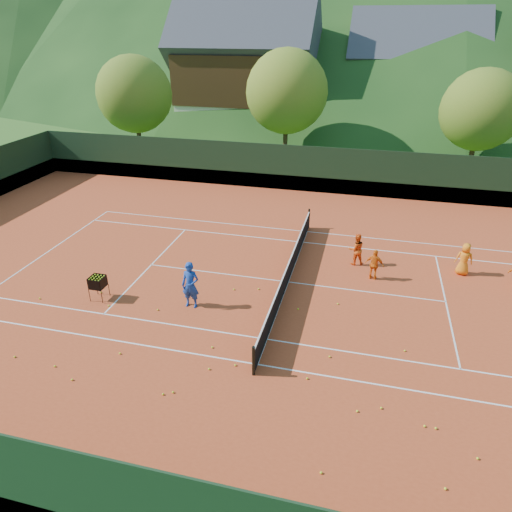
% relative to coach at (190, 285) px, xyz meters
% --- Properties ---
extents(ground, '(400.00, 400.00, 0.00)m').
position_rel_coach_xyz_m(ground, '(3.33, 2.76, -0.97)').
color(ground, '#2C561B').
rests_on(ground, ground).
extents(clay_court, '(40.00, 24.00, 0.02)m').
position_rel_coach_xyz_m(clay_court, '(3.33, 2.76, -0.96)').
color(clay_court, '#B7401D').
rests_on(clay_court, ground).
extents(coach, '(0.69, 0.46, 1.90)m').
position_rel_coach_xyz_m(coach, '(0.00, 0.00, 0.00)').
color(coach, '#183FA0').
rests_on(coach, clay_court).
extents(student_a, '(0.88, 0.78, 1.49)m').
position_rel_coach_xyz_m(student_a, '(6.01, 5.15, -0.20)').
color(student_a, '#F85A16').
rests_on(student_a, clay_court).
extents(student_b, '(0.87, 0.51, 1.39)m').
position_rel_coach_xyz_m(student_b, '(6.85, 3.94, -0.25)').
color(student_b, orange).
rests_on(student_b, clay_court).
extents(student_c, '(0.77, 0.54, 1.48)m').
position_rel_coach_xyz_m(student_c, '(10.65, 5.34, -0.21)').
color(student_c, orange).
rests_on(student_c, clay_court).
extents(tennis_ball_0, '(0.07, 0.07, 0.07)m').
position_rel_coach_xyz_m(tennis_ball_0, '(5.56, 1.50, -0.91)').
color(tennis_ball_0, '#D7F328').
rests_on(tennis_ball_0, clay_court).
extents(tennis_ball_1, '(0.07, 0.07, 0.07)m').
position_rel_coach_xyz_m(tennis_ball_1, '(8.02, -0.87, -0.91)').
color(tennis_ball_1, '#D7F328').
rests_on(tennis_ball_1, clay_court).
extents(tennis_ball_2, '(0.07, 0.07, 0.07)m').
position_rel_coach_xyz_m(tennis_ball_2, '(0.93, -4.75, -0.91)').
color(tennis_ball_2, '#D7F328').
rests_on(tennis_ball_2, clay_court).
extents(tennis_ball_3, '(0.07, 0.07, 0.07)m').
position_rel_coach_xyz_m(tennis_ball_3, '(2.25, 1.82, -0.91)').
color(tennis_ball_3, '#D7F328').
rests_on(tennis_ball_3, clay_court).
extents(tennis_ball_4, '(0.07, 0.07, 0.07)m').
position_rel_coach_xyz_m(tennis_ball_4, '(-2.08, -4.87, -0.91)').
color(tennis_ball_4, '#D7F328').
rests_on(tennis_ball_4, clay_court).
extents(tennis_ball_5, '(0.07, 0.07, 0.07)m').
position_rel_coach_xyz_m(tennis_ball_5, '(5.01, -3.02, -0.91)').
color(tennis_ball_5, '#D7F328').
rests_on(tennis_ball_5, clay_court).
extents(tennis_ball_6, '(0.07, 0.07, 0.07)m').
position_rel_coach_xyz_m(tennis_ball_6, '(-4.58, -4.37, -0.91)').
color(tennis_ball_6, '#D7F328').
rests_on(tennis_ball_6, clay_court).
extents(tennis_ball_7, '(0.07, 0.07, 0.07)m').
position_rel_coach_xyz_m(tennis_ball_7, '(9.66, -4.88, -0.91)').
color(tennis_ball_7, '#D7F328').
rests_on(tennis_ball_7, clay_court).
extents(tennis_ball_8, '(0.07, 0.07, 0.07)m').
position_rel_coach_xyz_m(tennis_ball_8, '(8.73, -4.12, -0.91)').
color(tennis_ball_8, '#D7F328').
rests_on(tennis_ball_8, clay_court).
extents(tennis_ball_9, '(0.07, 0.07, 0.07)m').
position_rel_coach_xyz_m(tennis_ball_9, '(6.60, -4.02, -0.91)').
color(tennis_ball_9, '#D7F328').
rests_on(tennis_ball_9, clay_court).
extents(tennis_ball_10, '(0.07, 0.07, 0.07)m').
position_rel_coach_xyz_m(tennis_ball_10, '(7.27, -3.72, -0.91)').
color(tennis_ball_10, '#D7F328').
rests_on(tennis_ball_10, clay_court).
extents(tennis_ball_11, '(0.07, 0.07, 0.07)m').
position_rel_coach_xyz_m(tennis_ball_11, '(-1.27, -3.36, -0.91)').
color(tennis_ball_11, '#D7F328').
rests_on(tennis_ball_11, clay_court).
extents(tennis_ball_12, '(0.07, 0.07, 0.07)m').
position_rel_coach_xyz_m(tennis_ball_12, '(1.90, -3.36, -0.91)').
color(tennis_ball_12, '#D7F328').
rests_on(tennis_ball_12, clay_court).
extents(tennis_ball_13, '(0.07, 0.07, 0.07)m').
position_rel_coach_xyz_m(tennis_ball_13, '(1.26, 1.55, -0.91)').
color(tennis_ball_13, '#D7F328').
rests_on(tennis_ball_13, clay_court).
extents(tennis_ball_14, '(0.07, 0.07, 0.07)m').
position_rel_coach_xyz_m(tennis_ball_14, '(1.18, -4.60, -0.91)').
color(tennis_ball_14, '#D7F328').
rests_on(tennis_ball_14, clay_court).
extents(tennis_ball_15, '(0.07, 0.07, 0.07)m').
position_rel_coach_xyz_m(tennis_ball_15, '(8.77, -5.98, -0.91)').
color(tennis_ball_15, '#D7F328').
rests_on(tennis_ball_15, clay_court).
extents(tennis_ball_16, '(0.07, 0.07, 0.07)m').
position_rel_coach_xyz_m(tennis_ball_16, '(1.63, -2.29, -0.91)').
color(tennis_ball_16, '#D7F328').
rests_on(tennis_ball_16, clay_court).
extents(tennis_ball_17, '(0.07, 0.07, 0.07)m').
position_rel_coach_xyz_m(tennis_ball_17, '(8.43, -4.11, -0.91)').
color(tennis_ball_17, '#D7F328').
rests_on(tennis_ball_17, clay_court).
extents(tennis_ball_18, '(0.07, 0.07, 0.07)m').
position_rel_coach_xyz_m(tennis_ball_18, '(5.84, -6.27, -0.91)').
color(tennis_ball_18, '#D7F328').
rests_on(tennis_ball_18, clay_court).
extents(tennis_ball_19, '(0.07, 0.07, 0.07)m').
position_rel_coach_xyz_m(tennis_ball_19, '(-6.14, -1.04, -0.91)').
color(tennis_ball_19, '#D7F328').
rests_on(tennis_ball_19, clay_court).
extents(tennis_ball_20, '(0.07, 0.07, 0.07)m').
position_rel_coach_xyz_m(tennis_ball_20, '(-3.15, -0.85, -0.91)').
color(tennis_ball_20, '#D7F328').
rests_on(tennis_ball_20, clay_court).
extents(tennis_ball_21, '(0.07, 0.07, 0.07)m').
position_rel_coach_xyz_m(tennis_ball_21, '(2.66, -2.98, -0.91)').
color(tennis_ball_21, '#D7F328').
rests_on(tennis_ball_21, clay_court).
extents(tennis_ball_22, '(0.07, 0.07, 0.07)m').
position_rel_coach_xyz_m(tennis_ball_22, '(-1.17, -0.63, -0.91)').
color(tennis_ball_22, '#D7F328').
rests_on(tennis_ball_22, clay_court).
extents(tennis_ball_23, '(0.07, 0.07, 0.07)m').
position_rel_coach_xyz_m(tennis_ball_23, '(-2.99, -4.45, -0.91)').
color(tennis_ball_23, '#D7F328').
rests_on(tennis_ball_23, clay_court).
extents(tennis_ball_24, '(0.07, 0.07, 0.07)m').
position_rel_coach_xyz_m(tennis_ball_24, '(4.10, 0.74, -0.91)').
color(tennis_ball_24, '#D7F328').
rests_on(tennis_ball_24, clay_court).
extents(tennis_ball_25, '(0.07, 0.07, 0.07)m').
position_rel_coach_xyz_m(tennis_ball_25, '(-3.98, -0.02, -0.91)').
color(tennis_ball_25, '#D7F328').
rests_on(tennis_ball_25, clay_court).
extents(tennis_ball_27, '(0.07, 0.07, 0.07)m').
position_rel_coach_xyz_m(tennis_ball_27, '(5.58, -1.81, -0.91)').
color(tennis_ball_27, '#D7F328').
rests_on(tennis_ball_27, clay_court).
extents(court_lines, '(23.83, 11.03, 0.00)m').
position_rel_coach_xyz_m(court_lines, '(3.33, 2.76, -0.94)').
color(court_lines, silver).
rests_on(court_lines, clay_court).
extents(tennis_net, '(0.10, 12.07, 1.10)m').
position_rel_coach_xyz_m(tennis_net, '(3.33, 2.76, -0.45)').
color(tennis_net, black).
rests_on(tennis_net, clay_court).
extents(perimeter_fence, '(40.40, 24.24, 3.00)m').
position_rel_coach_xyz_m(perimeter_fence, '(3.33, 2.76, 0.30)').
color(perimeter_fence, black).
rests_on(perimeter_fence, clay_court).
extents(ball_hopper, '(0.57, 0.57, 1.00)m').
position_rel_coach_xyz_m(ball_hopper, '(-3.79, -0.40, -0.20)').
color(ball_hopper, black).
rests_on(ball_hopper, clay_court).
extents(chalet_left, '(13.80, 9.93, 12.92)m').
position_rel_coach_xyz_m(chalet_left, '(-6.67, 32.76, 4.68)').
color(chalet_left, beige).
rests_on(chalet_left, ground).
extents(chalet_mid, '(12.65, 8.82, 11.45)m').
position_rel_coach_xyz_m(chalet_mid, '(9.33, 36.76, 4.02)').
color(chalet_mid, beige).
rests_on(chalet_mid, ground).
extents(tree_a, '(6.00, 6.00, 7.88)m').
position_rel_coach_xyz_m(tree_a, '(-12.67, 20.76, 3.90)').
color(tree_a, '#41291A').
rests_on(tree_a, ground).
extents(tree_b, '(6.40, 6.40, 8.40)m').
position_rel_coach_xyz_m(tree_b, '(-0.67, 22.76, 4.23)').
color(tree_b, '#3C2818').
rests_on(tree_b, ground).
extents(tree_c, '(5.60, 5.60, 7.35)m').
position_rel_coach_xyz_m(tree_c, '(13.33, 21.76, 3.58)').
color(tree_c, '#41271A').
rests_on(tree_c, ground).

